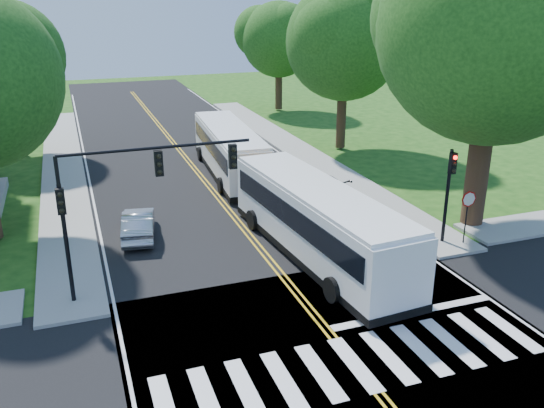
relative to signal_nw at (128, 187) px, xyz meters
name	(u,v)px	position (x,y,z in m)	size (l,w,h in m)	color
ground	(347,356)	(5.86, -6.43, -4.38)	(140.00, 140.00, 0.00)	#174411
road	(211,189)	(5.86, 11.57, -4.37)	(14.00, 96.00, 0.01)	black
cross_road	(347,355)	(5.86, -6.43, -4.37)	(60.00, 12.00, 0.01)	black
center_line	(196,171)	(5.86, 15.57, -4.36)	(0.36, 70.00, 0.01)	gold
edge_line_w	(90,181)	(-0.94, 15.57, -4.36)	(0.12, 70.00, 0.01)	silver
edge_line_e	(292,161)	(12.66, 15.57, -4.36)	(0.12, 70.00, 0.01)	silver
crosswalk	(355,364)	(5.86, -6.93, -4.36)	(12.60, 3.00, 0.01)	silver
stop_bar	(413,312)	(9.36, -4.83, -4.36)	(6.60, 0.40, 0.01)	silver
sidewalk_nw	(63,170)	(-2.44, 18.57, -4.30)	(2.60, 40.00, 0.15)	gray
sidewalk_ne	(296,148)	(14.16, 18.57, -4.30)	(2.60, 40.00, 0.15)	gray
tree_ne_big	(496,27)	(16.86, 1.57, 5.24)	(10.80, 10.80, 14.91)	#321E14
tree_west_far	(8,57)	(-5.14, 23.57, 2.62)	(7.60, 7.60, 10.67)	#321E14
tree_east_mid	(344,41)	(17.36, 17.57, 3.48)	(8.40, 8.40, 11.93)	#321E14
tree_east_far	(279,40)	(18.36, 33.57, 2.48)	(7.20, 7.20, 10.34)	#321E14
signal_nw	(128,187)	(0.00, 0.00, 0.00)	(7.15, 0.46, 5.66)	black
signal_ne	(449,184)	(14.06, 0.01, -1.41)	(0.30, 0.46, 4.40)	black
stop_sign	(468,205)	(14.86, -0.45, -2.35)	(0.76, 0.08, 2.53)	black
bus_lead	(317,221)	(7.95, 0.77, -2.66)	(3.75, 12.66, 3.23)	white
bus_follow	(229,150)	(7.75, 14.12, -2.75)	(3.43, 11.99, 3.06)	white
hatchback	(138,224)	(0.82, 5.63, -3.69)	(1.43, 4.10, 1.35)	#A4A6AB
suv	(333,202)	(10.98, 5.51, -3.77)	(1.97, 4.27, 1.19)	#BBBDC3
dark_sedan	(315,184)	(11.29, 8.52, -3.73)	(1.78, 4.37, 1.27)	black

